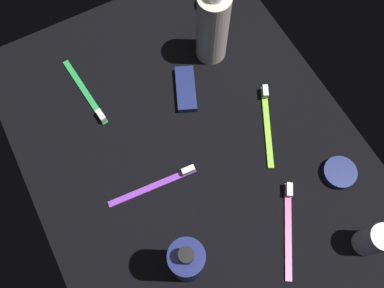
{
  "coord_description": "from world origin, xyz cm",
  "views": [
    {
      "loc": [
        24.85,
        -13.34,
        75.18
      ],
      "look_at": [
        0.0,
        0.0,
        3.0
      ],
      "focal_mm": 37.3,
      "sensor_mm": 36.0,
      "label": 1
    }
  ],
  "objects_px": {
    "snack_bar_navy": "(186,89)",
    "bodywash_bottle": "(213,27)",
    "deodorant_stick": "(374,240)",
    "toothbrush_pink": "(289,224)",
    "toothbrush_lime": "(267,121)",
    "lotion_bottle": "(187,262)",
    "toothbrush_purple": "(158,184)",
    "toothbrush_green": "(87,95)",
    "cream_tin_left": "(339,173)",
    "cream_tin_right": "(210,3)"
  },
  "relations": [
    {
      "from": "lotion_bottle",
      "to": "cream_tin_right",
      "type": "bearing_deg",
      "value": 146.9
    },
    {
      "from": "deodorant_stick",
      "to": "lotion_bottle",
      "type": "bearing_deg",
      "value": -111.12
    },
    {
      "from": "deodorant_stick",
      "to": "cream_tin_right",
      "type": "distance_m",
      "value": 0.61
    },
    {
      "from": "bodywash_bottle",
      "to": "toothbrush_green",
      "type": "bearing_deg",
      "value": -95.59
    },
    {
      "from": "toothbrush_purple",
      "to": "cream_tin_right",
      "type": "bearing_deg",
      "value": 137.81
    },
    {
      "from": "bodywash_bottle",
      "to": "toothbrush_purple",
      "type": "distance_m",
      "value": 0.33
    },
    {
      "from": "toothbrush_purple",
      "to": "toothbrush_lime",
      "type": "bearing_deg",
      "value": 93.13
    },
    {
      "from": "toothbrush_green",
      "to": "toothbrush_pink",
      "type": "distance_m",
      "value": 0.49
    },
    {
      "from": "bodywash_bottle",
      "to": "toothbrush_pink",
      "type": "xyz_separation_m",
      "value": [
        0.4,
        -0.06,
        -0.08
      ]
    },
    {
      "from": "toothbrush_green",
      "to": "toothbrush_lime",
      "type": "distance_m",
      "value": 0.38
    },
    {
      "from": "toothbrush_lime",
      "to": "lotion_bottle",
      "type": "bearing_deg",
      "value": -57.74
    },
    {
      "from": "snack_bar_navy",
      "to": "cream_tin_left",
      "type": "height_order",
      "value": "cream_tin_left"
    },
    {
      "from": "deodorant_stick",
      "to": "toothbrush_green",
      "type": "height_order",
      "value": "deodorant_stick"
    },
    {
      "from": "lotion_bottle",
      "to": "cream_tin_left",
      "type": "relative_size",
      "value": 3.16
    },
    {
      "from": "toothbrush_purple",
      "to": "cream_tin_left",
      "type": "height_order",
      "value": "toothbrush_purple"
    },
    {
      "from": "toothbrush_green",
      "to": "toothbrush_purple",
      "type": "distance_m",
      "value": 0.25
    },
    {
      "from": "deodorant_stick",
      "to": "cream_tin_left",
      "type": "distance_m",
      "value": 0.14
    },
    {
      "from": "toothbrush_pink",
      "to": "toothbrush_green",
      "type": "bearing_deg",
      "value": -152.39
    },
    {
      "from": "lotion_bottle",
      "to": "deodorant_stick",
      "type": "bearing_deg",
      "value": 68.88
    },
    {
      "from": "bodywash_bottle",
      "to": "toothbrush_lime",
      "type": "xyz_separation_m",
      "value": [
        0.2,
        0.02,
        -0.08
      ]
    },
    {
      "from": "cream_tin_right",
      "to": "toothbrush_pink",
      "type": "bearing_deg",
      "value": -13.15
    },
    {
      "from": "cream_tin_right",
      "to": "toothbrush_lime",
      "type": "bearing_deg",
      "value": -7.7
    },
    {
      "from": "bodywash_bottle",
      "to": "snack_bar_navy",
      "type": "bearing_deg",
      "value": -57.59
    },
    {
      "from": "cream_tin_left",
      "to": "toothbrush_lime",
      "type": "bearing_deg",
      "value": -158.43
    },
    {
      "from": "deodorant_stick",
      "to": "toothbrush_purple",
      "type": "height_order",
      "value": "deodorant_stick"
    },
    {
      "from": "bodywash_bottle",
      "to": "deodorant_stick",
      "type": "bearing_deg",
      "value": 5.33
    },
    {
      "from": "snack_bar_navy",
      "to": "toothbrush_purple",
      "type": "bearing_deg",
      "value": -19.07
    },
    {
      "from": "bodywash_bottle",
      "to": "snack_bar_navy",
      "type": "distance_m",
      "value": 0.14
    },
    {
      "from": "toothbrush_pink",
      "to": "toothbrush_lime",
      "type": "bearing_deg",
      "value": 158.64
    },
    {
      "from": "toothbrush_pink",
      "to": "snack_bar_navy",
      "type": "xyz_separation_m",
      "value": [
        -0.34,
        -0.04,
        0.0
      ]
    },
    {
      "from": "snack_bar_navy",
      "to": "bodywash_bottle",
      "type": "bearing_deg",
      "value": 145.82
    },
    {
      "from": "deodorant_stick",
      "to": "toothbrush_purple",
      "type": "xyz_separation_m",
      "value": [
        -0.28,
        -0.29,
        -0.04
      ]
    },
    {
      "from": "toothbrush_green",
      "to": "cream_tin_right",
      "type": "height_order",
      "value": "toothbrush_green"
    },
    {
      "from": "deodorant_stick",
      "to": "toothbrush_pink",
      "type": "bearing_deg",
      "value": -132.27
    },
    {
      "from": "toothbrush_green",
      "to": "bodywash_bottle",
      "type": "bearing_deg",
      "value": 84.41
    },
    {
      "from": "snack_bar_navy",
      "to": "toothbrush_pink",
      "type": "bearing_deg",
      "value": 29.28
    },
    {
      "from": "lotion_bottle",
      "to": "snack_bar_navy",
      "type": "bearing_deg",
      "value": 152.6
    },
    {
      "from": "lotion_bottle",
      "to": "bodywash_bottle",
      "type": "relative_size",
      "value": 1.05
    },
    {
      "from": "toothbrush_green",
      "to": "toothbrush_lime",
      "type": "bearing_deg",
      "value": 52.6
    },
    {
      "from": "lotion_bottle",
      "to": "deodorant_stick",
      "type": "xyz_separation_m",
      "value": [
        0.12,
        0.31,
        -0.05
      ]
    },
    {
      "from": "toothbrush_purple",
      "to": "toothbrush_lime",
      "type": "distance_m",
      "value": 0.26
    },
    {
      "from": "lotion_bottle",
      "to": "toothbrush_pink",
      "type": "xyz_separation_m",
      "value": [
        0.02,
        0.2,
        -0.08
      ]
    },
    {
      "from": "toothbrush_pink",
      "to": "snack_bar_navy",
      "type": "relative_size",
      "value": 1.52
    },
    {
      "from": "toothbrush_lime",
      "to": "cream_tin_left",
      "type": "bearing_deg",
      "value": 21.57
    },
    {
      "from": "lotion_bottle",
      "to": "bodywash_bottle",
      "type": "distance_m",
      "value": 0.46
    },
    {
      "from": "lotion_bottle",
      "to": "cream_tin_left",
      "type": "height_order",
      "value": "lotion_bottle"
    },
    {
      "from": "cream_tin_right",
      "to": "cream_tin_left",
      "type": "bearing_deg",
      "value": 2.51
    },
    {
      "from": "toothbrush_pink",
      "to": "cream_tin_right",
      "type": "bearing_deg",
      "value": 166.85
    },
    {
      "from": "toothbrush_purple",
      "to": "bodywash_bottle",
      "type": "bearing_deg",
      "value": 132.36
    },
    {
      "from": "snack_bar_navy",
      "to": "cream_tin_right",
      "type": "distance_m",
      "value": 0.23
    }
  ]
}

